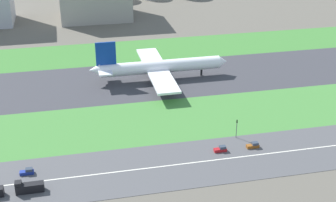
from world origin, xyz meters
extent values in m
plane|color=#5B564C|center=(0.00, 0.00, 0.00)|extent=(800.00, 800.00, 0.00)
cube|color=#38383D|center=(0.00, 0.00, 0.05)|extent=(280.00, 46.00, 0.10)
cube|color=#3D7A33|center=(0.00, 41.00, 0.05)|extent=(280.00, 36.00, 0.10)
cube|color=#427F38|center=(0.00, -41.00, 0.05)|extent=(280.00, 36.00, 0.10)
cube|color=#4C4C4F|center=(0.00, -73.00, 0.05)|extent=(280.00, 28.00, 0.10)
cube|color=silver|center=(0.00, -73.00, 0.11)|extent=(266.00, 0.50, 0.01)
cylinder|color=white|center=(7.77, 0.00, 6.30)|extent=(56.00, 6.00, 6.00)
cone|color=white|center=(37.77, 0.00, 6.30)|extent=(4.00, 5.70, 5.70)
cone|color=white|center=(-22.73, 0.00, 7.10)|extent=(5.00, 5.40, 5.40)
cube|color=navy|center=(-17.23, 0.00, 14.30)|extent=(9.00, 0.80, 11.00)
cube|color=white|center=(-18.23, 0.00, 7.30)|extent=(6.00, 16.00, 0.60)
cube|color=white|center=(5.77, 15.00, 5.10)|extent=(10.00, 26.00, 1.00)
cylinder|color=gray|center=(6.77, 9.00, 2.90)|extent=(5.00, 3.20, 3.20)
cube|color=white|center=(5.77, -15.00, 5.10)|extent=(10.00, 26.00, 1.00)
cylinder|color=gray|center=(6.77, -9.00, 2.90)|extent=(5.00, 3.20, 3.20)
cylinder|color=black|center=(27.37, 0.00, 1.70)|extent=(1.00, 1.00, 3.20)
cylinder|color=black|center=(3.77, 3.50, 1.70)|extent=(1.00, 1.00, 3.20)
cylinder|color=black|center=(3.77, -3.50, 1.70)|extent=(1.00, 1.00, 3.20)
cube|color=brown|center=(26.60, -68.00, 0.65)|extent=(4.40, 1.80, 1.10)
cube|color=#333D4C|center=(27.40, -68.00, 1.65)|extent=(2.20, 1.66, 0.90)
cube|color=#B2191E|center=(14.69, -68.00, 0.65)|extent=(4.40, 1.80, 1.10)
cube|color=#333D4C|center=(15.49, -68.00, 1.65)|extent=(2.20, 1.66, 0.90)
cube|color=black|center=(-48.77, -78.00, 1.50)|extent=(8.40, 2.50, 2.80)
cube|color=black|center=(-51.97, -78.00, 3.50)|extent=(2.00, 2.30, 1.20)
cube|color=navy|center=(-50.18, -68.00, 0.65)|extent=(4.40, 1.80, 1.10)
cube|color=#333D4C|center=(-49.38, -68.00, 1.65)|extent=(2.20, 1.66, 0.90)
cylinder|color=#4C4C51|center=(23.32, -60.00, 3.10)|extent=(0.24, 0.24, 6.00)
cube|color=black|center=(23.32, -60.00, 6.70)|extent=(0.36, 0.36, 1.20)
sphere|color=#19D826|center=(23.32, -60.20, 7.00)|extent=(0.24, 0.24, 0.24)
camera|label=1|loc=(-34.10, -205.40, 88.00)|focal=51.99mm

